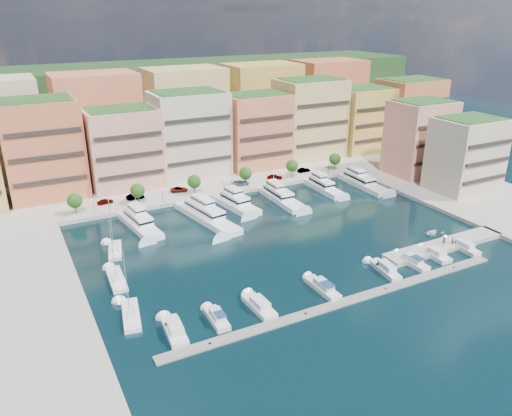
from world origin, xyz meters
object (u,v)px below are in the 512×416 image
at_px(sailboat_1, 117,280).
at_px(tree_4, 292,166).
at_px(lamppost_4, 329,165).
at_px(person_0, 444,240).
at_px(tree_0, 75,201).
at_px(car_4, 275,177).
at_px(lamppost_2, 224,183).
at_px(car_2, 179,189).
at_px(lamppost_0, 93,204).
at_px(tree_1, 137,191).
at_px(yacht_4, 281,197).
at_px(car_3, 240,183).
at_px(tree_2, 194,182).
at_px(car_1, 135,196).
at_px(cruiser_0, 175,331).
at_px(yacht_1, 139,223).
at_px(person_1, 452,241).
at_px(cruiser_6, 385,270).
at_px(yacht_6, 362,182).
at_px(sailboat_0, 131,316).
at_px(cruiser_4, 323,288).
at_px(cruiser_2, 259,306).
at_px(sailboat_2, 115,251).
at_px(tree_5, 335,159).
at_px(lamppost_3, 279,174).
at_px(cruiser_1, 217,319).
at_px(cruiser_9, 463,247).
at_px(car_0, 105,201).
at_px(yacht_2, 205,215).
at_px(tree_3, 245,173).
at_px(lamppost_1, 162,193).
at_px(yacht_3, 236,203).
at_px(car_5, 304,170).
at_px(tender_2, 432,232).
at_px(yacht_5, 323,186).

bearing_deg(sailboat_1, tree_4, 30.39).
height_order(lamppost_4, person_0, lamppost_4).
xyz_separation_m(tree_0, car_4, (58.49, 1.03, -2.95)).
xyz_separation_m(lamppost_2, car_2, (-11.20, 6.28, -2.13)).
xyz_separation_m(lamppost_0, sailboat_1, (-2.42, -34.31, -3.52)).
bearing_deg(tree_1, yacht_4, -20.65).
bearing_deg(car_2, car_3, -86.73).
bearing_deg(tree_2, car_1, 166.56).
bearing_deg(cruiser_0, tree_2, 65.93).
distance_m(yacht_1, person_1, 72.87).
distance_m(cruiser_0, cruiser_6, 44.55).
bearing_deg(yacht_6, car_3, 156.69).
bearing_deg(sailboat_0, tree_1, 73.29).
bearing_deg(lamppost_2, cruiser_4, -94.80).
distance_m(lamppost_2, yacht_1, 29.67).
relative_size(cruiser_2, sailboat_2, 0.65).
relative_size(tree_5, sailboat_1, 0.43).
bearing_deg(lamppost_3, car_3, 164.69).
bearing_deg(sailboat_2, tree_5, 17.44).
distance_m(cruiser_1, car_3, 67.55).
distance_m(cruiser_1, sailboat_1, 24.62).
xyz_separation_m(tree_1, lamppost_4, (60.00, -2.30, -0.92)).
bearing_deg(cruiser_9, lamppost_4, 86.77).
xyz_separation_m(cruiser_6, sailboat_2, (-46.38, 34.29, -0.23)).
bearing_deg(cruiser_4, car_0, 113.65).
height_order(yacht_2, yacht_6, same).
distance_m(tree_1, car_3, 30.80).
relative_size(car_1, car_3, 0.88).
height_order(tree_4, person_1, tree_4).
relative_size(lamppost_0, cruiser_2, 0.49).
bearing_deg(yacht_4, tree_3, 106.77).
bearing_deg(tree_1, person_1, -45.69).
distance_m(lamppost_4, yacht_6, 12.42).
bearing_deg(tree_1, lamppost_0, -169.15).
relative_size(tree_5, sailboat_0, 0.43).
bearing_deg(lamppost_2, sailboat_2, -148.98).
bearing_deg(tree_4, cruiser_1, -130.94).
height_order(yacht_4, cruiser_2, yacht_4).
bearing_deg(sailboat_2, sailboat_0, -97.08).
height_order(tree_3, car_3, tree_3).
relative_size(lamppost_1, yacht_1, 0.22).
relative_size(yacht_3, car_5, 3.98).
bearing_deg(person_1, cruiser_1, -15.43).
relative_size(cruiser_2, cruiser_6, 0.96).
height_order(yacht_6, car_1, yacht_6).
xyz_separation_m(lamppost_0, person_1, (67.09, -54.13, -2.06)).
distance_m(lamppost_1, yacht_3, 19.83).
bearing_deg(tender_2, yacht_5, -9.75).
relative_size(lamppost_4, yacht_6, 0.21).
bearing_deg(person_0, car_5, -24.68).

